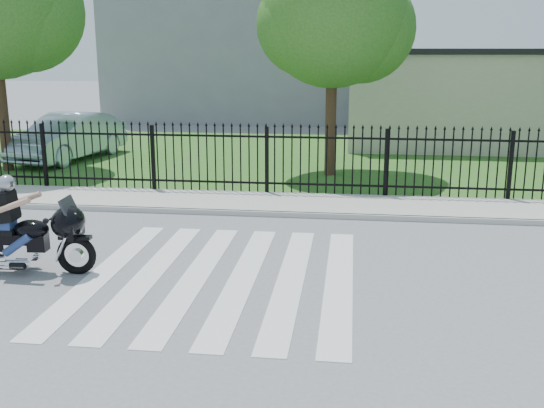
# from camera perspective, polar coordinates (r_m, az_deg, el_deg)

# --- Properties ---
(ground) EXTENTS (120.00, 120.00, 0.00)m
(ground) POSITION_cam_1_polar(r_m,az_deg,el_deg) (10.78, -4.74, -6.55)
(ground) COLOR slate
(ground) RESTS_ON ground
(crosswalk) EXTENTS (5.00, 5.50, 0.01)m
(crosswalk) POSITION_cam_1_polar(r_m,az_deg,el_deg) (10.77, -4.74, -6.52)
(crosswalk) COLOR silver
(crosswalk) RESTS_ON ground
(sidewalk) EXTENTS (40.00, 2.00, 0.12)m
(sidewalk) POSITION_cam_1_polar(r_m,az_deg,el_deg) (15.47, -0.95, 0.08)
(sidewalk) COLOR #ADAAA3
(sidewalk) RESTS_ON ground
(curb) EXTENTS (40.00, 0.12, 0.12)m
(curb) POSITION_cam_1_polar(r_m,az_deg,el_deg) (14.51, -1.51, -0.86)
(curb) COLOR #ADAAA3
(curb) RESTS_ON ground
(grass_strip) EXTENTS (40.00, 12.00, 0.02)m
(grass_strip) POSITION_cam_1_polar(r_m,az_deg,el_deg) (22.29, 1.60, 4.22)
(grass_strip) COLOR #2E5F20
(grass_strip) RESTS_ON ground
(iron_fence) EXTENTS (26.00, 0.04, 1.80)m
(iron_fence) POSITION_cam_1_polar(r_m,az_deg,el_deg) (16.27, -0.46, 3.79)
(iron_fence) COLOR black
(iron_fence) RESTS_ON ground
(tree_mid) EXTENTS (4.20, 4.20, 6.78)m
(tree_mid) POSITION_cam_1_polar(r_m,az_deg,el_deg) (18.91, 5.49, 16.59)
(tree_mid) COLOR #382316
(tree_mid) RESTS_ON ground
(building_low) EXTENTS (10.00, 6.00, 3.50)m
(building_low) POSITION_cam_1_polar(r_m,az_deg,el_deg) (26.40, 18.02, 8.87)
(building_low) COLOR beige
(building_low) RESTS_ON ground
(building_low_roof) EXTENTS (10.20, 6.20, 0.20)m
(building_low_roof) POSITION_cam_1_polar(r_m,az_deg,el_deg) (26.33, 18.33, 12.87)
(building_low_roof) COLOR black
(building_low_roof) RESTS_ON building_low
(building_tall) EXTENTS (15.00, 10.00, 12.00)m
(building_tall) POSITION_cam_1_polar(r_m,az_deg,el_deg) (36.31, -0.99, 17.44)
(building_tall) COLOR gray
(building_tall) RESTS_ON ground
(motorcycle_rider) EXTENTS (2.63, 0.89, 1.74)m
(motorcycle_rider) POSITION_cam_1_polar(r_m,az_deg,el_deg) (11.60, -22.08, -2.37)
(motorcycle_rider) COLOR black
(motorcycle_rider) RESTS_ON ground
(parked_car) EXTENTS (2.56, 4.99, 1.57)m
(parked_car) POSITION_cam_1_polar(r_m,az_deg,el_deg) (22.67, -17.78, 5.75)
(parked_car) COLOR #A0B6C9
(parked_car) RESTS_ON grass_strip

